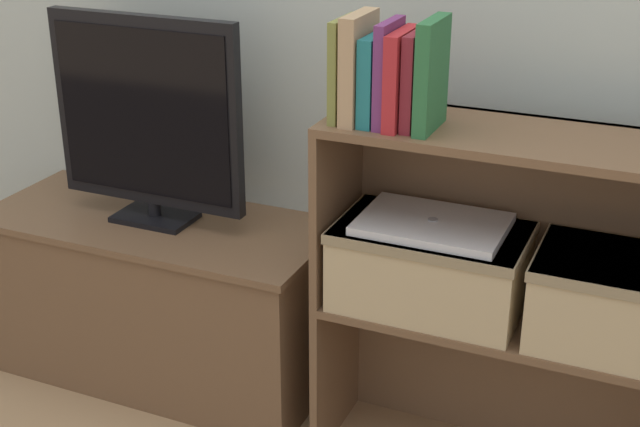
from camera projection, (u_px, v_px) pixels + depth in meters
tv_stand at (162, 297)px, 2.59m from camera, size 0.99×0.44×0.49m
tv at (147, 117)px, 2.37m from camera, size 0.56×0.14×0.57m
bookshelf_lower_tier at (526, 365)px, 2.19m from camera, size 0.98×0.31×0.44m
bookshelf_upper_tier at (544, 197)px, 2.02m from camera, size 0.98×0.31×0.45m
book_olive at (343, 69)px, 1.98m from camera, size 0.02×0.14×0.23m
book_tan at (359, 68)px, 1.96m from camera, size 0.04×0.16×0.24m
book_teal at (375, 79)px, 1.96m from camera, size 0.03×0.14×0.20m
book_plum at (389, 73)px, 1.94m from camera, size 0.02×0.14×0.23m
book_crimson at (401, 79)px, 1.93m from camera, size 0.03×0.16×0.21m
book_maroon at (416, 80)px, 1.92m from camera, size 0.03×0.13×0.21m
book_forest at (432, 75)px, 1.90m from camera, size 0.03×0.16×0.24m
storage_basket_left at (431, 263)px, 2.11m from camera, size 0.45×0.28×0.20m
storage_basket_right at (637, 302)px, 1.94m from camera, size 0.45×0.28×0.20m
laptop at (433, 224)px, 2.07m from camera, size 0.34×0.24×0.02m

